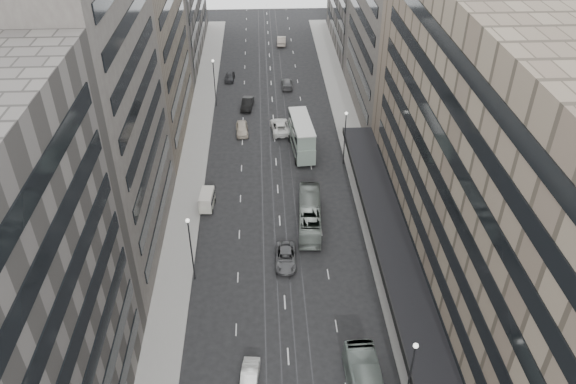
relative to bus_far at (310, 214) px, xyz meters
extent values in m
plane|color=black|center=(-3.67, -21.07, -1.53)|extent=(220.00, 220.00, 0.00)
cube|color=gray|center=(8.33, 16.43, -1.46)|extent=(4.00, 125.00, 0.15)
cube|color=gray|center=(-15.67, 16.43, -1.46)|extent=(4.00, 125.00, 0.15)
cube|color=gray|center=(17.83, -13.07, 13.47)|extent=(15.00, 60.00, 30.00)
cube|color=black|center=(8.33, -13.07, 2.47)|extent=(4.40, 60.00, 0.50)
cube|color=#4F4944|center=(17.83, 30.93, 10.47)|extent=(15.00, 28.00, 24.00)
cube|color=#4F4944|center=(-25.17, -2.07, 15.47)|extent=(15.00, 26.00, 34.00)
cube|color=#6D6455|center=(-25.17, 24.93, 10.97)|extent=(15.00, 28.00, 25.00)
cylinder|color=#262628|center=(6.03, -26.07, 2.47)|extent=(0.16, 0.16, 8.00)
sphere|color=silver|center=(6.03, -26.07, 6.57)|extent=(0.44, 0.44, 0.44)
cylinder|color=#262628|center=(6.03, 13.93, 2.47)|extent=(0.16, 0.16, 8.00)
sphere|color=silver|center=(6.03, 13.93, 6.57)|extent=(0.44, 0.44, 0.44)
cylinder|color=#262628|center=(-13.37, -9.07, 2.47)|extent=(0.16, 0.16, 8.00)
sphere|color=silver|center=(-13.37, -9.07, 6.57)|extent=(0.44, 0.44, 0.44)
cylinder|color=#262628|center=(-13.37, 33.93, 2.47)|extent=(0.16, 0.16, 8.00)
sphere|color=silver|center=(-13.37, 33.93, 6.57)|extent=(0.44, 0.44, 0.44)
imported|color=gray|center=(0.00, 0.00, 0.00)|extent=(3.38, 11.15, 3.06)
cube|color=gray|center=(0.21, 17.48, 0.22)|extent=(3.42, 9.73, 2.44)
cube|color=gray|center=(0.21, 17.48, 2.50)|extent=(3.34, 9.34, 2.12)
cube|color=silver|center=(0.21, 17.48, 3.62)|extent=(3.42, 9.73, 0.13)
cylinder|color=black|center=(-0.83, 13.95, -1.00)|extent=(0.38, 1.08, 1.06)
cylinder|color=black|center=(1.81, 14.17, -1.00)|extent=(0.38, 1.08, 1.06)
cylinder|color=black|center=(-1.39, 20.80, -1.00)|extent=(0.38, 1.08, 1.06)
cylinder|color=black|center=(1.25, 21.02, -1.00)|extent=(0.38, 1.08, 1.06)
cube|color=beige|center=(-12.87, 4.15, -0.69)|extent=(1.89, 3.71, 1.11)
cube|color=beige|center=(-12.87, 4.15, 0.30)|extent=(1.86, 3.63, 0.87)
cylinder|color=black|center=(-13.77, 3.03, -1.24)|extent=(0.21, 0.59, 0.57)
cylinder|color=black|center=(-12.16, 2.90, -1.24)|extent=(0.21, 0.59, 0.57)
cylinder|color=black|center=(-13.58, 5.39, -1.24)|extent=(0.21, 0.59, 0.57)
cylinder|color=black|center=(-11.97, 5.26, -1.24)|extent=(0.21, 0.59, 0.57)
imported|color=white|center=(-7.29, -22.85, -0.82)|extent=(1.99, 4.45, 1.42)
imported|color=#535355|center=(-3.28, -6.85, -0.81)|extent=(2.58, 5.27, 1.44)
imported|color=beige|center=(-8.73, 23.79, -0.73)|extent=(2.12, 4.80, 1.60)
imported|color=black|center=(-7.97, 32.66, -0.71)|extent=(2.33, 5.18, 1.65)
imported|color=white|center=(-2.71, 24.19, -0.69)|extent=(3.36, 6.32, 1.69)
imported|color=#515254|center=(-0.81, 40.92, -0.82)|extent=(1.99, 4.90, 1.42)
imported|color=#2B2B2E|center=(-11.40, 44.58, -0.82)|extent=(2.00, 4.30, 1.43)
imported|color=#9F9183|center=(-0.90, 63.21, -0.68)|extent=(2.06, 5.25, 1.70)
camera|label=1|loc=(-5.43, -54.66, 41.49)|focal=35.00mm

